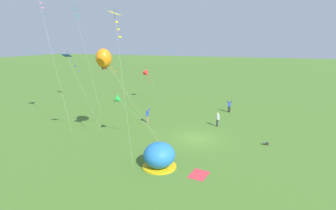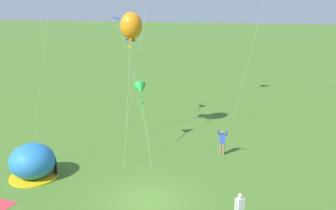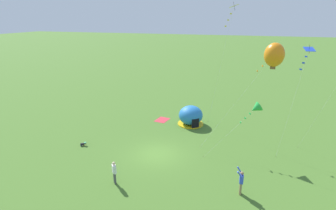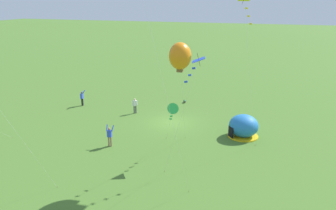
% 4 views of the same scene
% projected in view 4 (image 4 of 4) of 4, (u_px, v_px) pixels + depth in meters
% --- Properties ---
extents(ground_plane, '(300.00, 300.00, 0.00)m').
position_uv_depth(ground_plane, '(172.00, 123.00, 33.93)').
color(ground_plane, '#477028').
extents(popup_tent, '(2.81, 2.81, 2.10)m').
position_uv_depth(popup_tent, '(243.00, 126.00, 30.24)').
color(popup_tent, '#2672BF').
rests_on(popup_tent, ground).
extents(picnic_blanket, '(1.90, 1.57, 0.01)m').
position_uv_depth(picnic_blanket, '(248.00, 124.00, 33.54)').
color(picnic_blanket, '#CC333D').
rests_on(picnic_blanket, ground).
extents(toddler_crawling, '(0.42, 0.54, 0.32)m').
position_uv_depth(toddler_crawling, '(185.00, 101.00, 40.39)').
color(toddler_crawling, black).
rests_on(toddler_crawling, ground).
extents(person_near_tent, '(0.46, 0.43, 1.72)m').
position_uv_depth(person_near_tent, '(135.00, 105.00, 36.42)').
color(person_near_tent, '#4C4C51').
rests_on(person_near_tent, ground).
extents(person_with_toddler, '(0.68, 0.49, 1.89)m').
position_uv_depth(person_with_toddler, '(110.00, 135.00, 28.20)').
color(person_with_toddler, '#8C7251').
rests_on(person_with_toddler, ground).
extents(person_center_field, '(0.49, 0.68, 1.89)m').
position_uv_depth(person_center_field, '(82.00, 98.00, 39.03)').
color(person_center_field, black).
rests_on(person_center_field, ground).
extents(kite_orange, '(1.75, 6.17, 9.42)m').
position_uv_depth(kite_orange, '(180.00, 56.00, 22.47)').
color(kite_orange, silver).
rests_on(kite_orange, ground).
extents(kite_green, '(2.38, 4.49, 4.75)m').
position_uv_depth(kite_green, '(172.00, 110.00, 24.91)').
color(kite_green, silver).
rests_on(kite_green, ground).
extents(kite_yellow, '(2.11, 2.48, 12.63)m').
position_uv_depth(kite_yellow, '(245.00, 6.00, 23.71)').
color(kite_yellow, silver).
rests_on(kite_yellow, ground).
extents(kite_blue, '(3.19, 2.15, 9.17)m').
position_uv_depth(kite_blue, '(196.00, 66.00, 19.54)').
color(kite_blue, silver).
rests_on(kite_blue, ground).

